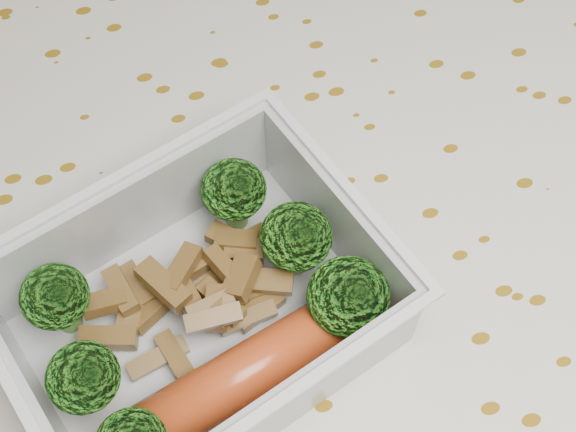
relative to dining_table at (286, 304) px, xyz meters
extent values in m
cube|color=brown|center=(0.00, 0.00, 0.06)|extent=(1.40, 0.90, 0.04)
cube|color=beige|center=(0.00, 0.00, 0.09)|extent=(1.46, 0.96, 0.01)
cube|color=silver|center=(-0.06, -0.04, 0.09)|extent=(0.20, 0.18, 0.00)
cube|color=silver|center=(-0.08, 0.02, 0.12)|extent=(0.16, 0.06, 0.06)
cube|color=silver|center=(-0.04, -0.10, 0.12)|extent=(0.16, 0.06, 0.06)
cube|color=silver|center=(0.02, -0.01, 0.12)|extent=(0.04, 0.12, 0.06)
cube|color=silver|center=(-0.13, -0.07, 0.12)|extent=(0.04, 0.12, 0.06)
cube|color=silver|center=(-0.08, 0.02, 0.15)|extent=(0.17, 0.06, 0.00)
cube|color=silver|center=(-0.03, -0.10, 0.15)|extent=(0.17, 0.06, 0.00)
cube|color=silver|center=(0.03, -0.01, 0.15)|extent=(0.05, 0.12, 0.00)
cube|color=silver|center=(-0.14, -0.07, 0.15)|extent=(0.05, 0.12, 0.00)
cylinder|color=#608C3F|center=(-0.12, -0.02, 0.10)|extent=(0.02, 0.02, 0.02)
ellipsoid|color=#36831D|center=(-0.12, -0.02, 0.13)|extent=(0.03, 0.03, 0.03)
cylinder|color=#608C3F|center=(-0.02, 0.02, 0.10)|extent=(0.02, 0.02, 0.02)
ellipsoid|color=#36831D|center=(-0.02, 0.02, 0.13)|extent=(0.03, 0.03, 0.03)
cylinder|color=#608C3F|center=(-0.11, -0.06, 0.10)|extent=(0.02, 0.02, 0.02)
ellipsoid|color=#36831D|center=(-0.11, -0.06, 0.13)|extent=(0.03, 0.03, 0.03)
cylinder|color=#608C3F|center=(0.00, -0.02, 0.10)|extent=(0.02, 0.02, 0.02)
ellipsoid|color=#36831D|center=(0.00, -0.02, 0.13)|extent=(0.04, 0.04, 0.03)
cylinder|color=#608C3F|center=(0.01, -0.05, 0.10)|extent=(0.02, 0.02, 0.02)
ellipsoid|color=#36831D|center=(0.01, -0.05, 0.12)|extent=(0.04, 0.04, 0.03)
cube|color=brown|center=(-0.09, -0.03, 0.10)|extent=(0.02, 0.03, 0.01)
cube|color=brown|center=(-0.05, -0.05, 0.12)|extent=(0.03, 0.01, 0.01)
cube|color=brown|center=(-0.03, 0.00, 0.10)|extent=(0.03, 0.02, 0.01)
cube|color=brown|center=(-0.06, -0.01, 0.11)|extent=(0.02, 0.01, 0.01)
cube|color=brown|center=(-0.08, -0.02, 0.10)|extent=(0.03, 0.02, 0.01)
cube|color=brown|center=(-0.05, -0.02, 0.10)|extent=(0.03, 0.02, 0.01)
cube|color=brown|center=(-0.03, -0.01, 0.11)|extent=(0.02, 0.02, 0.01)
cube|color=brown|center=(-0.07, -0.02, 0.12)|extent=(0.03, 0.03, 0.01)
cube|color=brown|center=(-0.10, -0.02, 0.11)|extent=(0.02, 0.01, 0.01)
cube|color=brown|center=(-0.09, -0.01, 0.11)|extent=(0.02, 0.03, 0.01)
cube|color=brown|center=(-0.06, -0.03, 0.11)|extent=(0.02, 0.03, 0.01)
cube|color=brown|center=(-0.04, -0.03, 0.11)|extent=(0.02, 0.03, 0.01)
cube|color=brown|center=(-0.03, 0.00, 0.11)|extent=(0.03, 0.03, 0.01)
cube|color=brown|center=(-0.08, -0.01, 0.10)|extent=(0.02, 0.03, 0.01)
cube|color=brown|center=(-0.05, -0.04, 0.12)|extent=(0.02, 0.02, 0.01)
cube|color=brown|center=(-0.07, -0.05, 0.10)|extent=(0.02, 0.03, 0.01)
cube|color=brown|center=(-0.04, -0.03, 0.10)|extent=(0.03, 0.02, 0.01)
cube|color=brown|center=(-0.03, -0.03, 0.10)|extent=(0.03, 0.01, 0.01)
cube|color=brown|center=(-0.03, -0.03, 0.12)|extent=(0.02, 0.03, 0.01)
cube|color=brown|center=(-0.03, 0.00, 0.11)|extent=(0.02, 0.02, 0.01)
cube|color=brown|center=(-0.02, -0.03, 0.11)|extent=(0.03, 0.02, 0.01)
cube|color=brown|center=(-0.04, -0.02, 0.12)|extent=(0.02, 0.03, 0.01)
cube|color=brown|center=(-0.05, -0.04, 0.12)|extent=(0.02, 0.02, 0.01)
cube|color=brown|center=(-0.06, -0.02, 0.12)|extent=(0.03, 0.03, 0.01)
cube|color=brown|center=(-0.05, -0.04, 0.11)|extent=(0.02, 0.02, 0.01)
cube|color=brown|center=(-0.08, -0.05, 0.10)|extent=(0.03, 0.02, 0.01)
cube|color=brown|center=(-0.03, -0.04, 0.10)|extent=(0.03, 0.02, 0.01)
cube|color=brown|center=(-0.04, -0.01, 0.10)|extent=(0.02, 0.02, 0.01)
cube|color=brown|center=(-0.03, -0.04, 0.10)|extent=(0.03, 0.01, 0.01)
cube|color=brown|center=(-0.03, -0.03, 0.11)|extent=(0.02, 0.02, 0.01)
cube|color=brown|center=(-0.10, -0.03, 0.10)|extent=(0.03, 0.02, 0.01)
cylinder|color=#AD3D17|center=(-0.04, -0.07, 0.11)|extent=(0.13, 0.06, 0.03)
sphere|color=#AD3D17|center=(0.02, -0.05, 0.11)|extent=(0.03, 0.03, 0.03)
camera|label=1|loc=(-0.05, -0.19, 0.47)|focal=50.00mm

